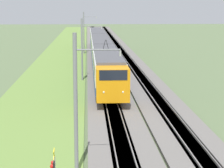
% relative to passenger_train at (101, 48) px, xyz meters
% --- Properties ---
extents(ballast_main, '(240.00, 4.40, 0.30)m').
position_rel_passenger_train_xyz_m(ballast_main, '(-5.07, 0.00, -2.31)').
color(ballast_main, slate).
rests_on(ballast_main, ground).
extents(ballast_adjacent, '(240.00, 4.40, 0.30)m').
position_rel_passenger_train_xyz_m(ballast_adjacent, '(-5.07, -4.59, -2.31)').
color(ballast_adjacent, slate).
rests_on(ballast_adjacent, ground).
extents(track_main, '(240.00, 1.57, 0.45)m').
position_rel_passenger_train_xyz_m(track_main, '(-5.07, 0.00, -2.31)').
color(track_main, '#4C4238').
rests_on(track_main, ground).
extents(track_adjacent, '(240.00, 1.57, 0.45)m').
position_rel_passenger_train_xyz_m(track_adjacent, '(-5.07, -4.59, -2.31)').
color(track_adjacent, '#4C4238').
rests_on(track_adjacent, ground).
extents(grass_verge, '(240.00, 8.42, 0.12)m').
position_rel_passenger_train_xyz_m(grass_verge, '(-5.07, 6.68, -2.40)').
color(grass_verge, olive).
rests_on(grass_verge, ground).
extents(passenger_train, '(65.61, 3.01, 5.23)m').
position_rel_passenger_train_xyz_m(passenger_train, '(0.00, 0.00, 0.00)').
color(passenger_train, orange).
rests_on(passenger_train, ground).
extents(catenary_mast_near, '(0.22, 2.56, 7.83)m').
position_rel_passenger_train_xyz_m(catenary_mast_near, '(-46.41, 2.76, 1.59)').
color(catenary_mast_near, slate).
rests_on(catenary_mast_near, ground).
extents(catenary_mast_mid, '(0.22, 2.56, 7.65)m').
position_rel_passenger_train_xyz_m(catenary_mast_mid, '(-16.18, 2.76, 1.50)').
color(catenary_mast_mid, slate).
rests_on(catenary_mast_mid, ground).
extents(catenary_mast_far, '(0.22, 2.56, 7.98)m').
position_rel_passenger_train_xyz_m(catenary_mast_far, '(14.05, 2.76, 1.66)').
color(catenary_mast_far, slate).
rests_on(catenary_mast_far, ground).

